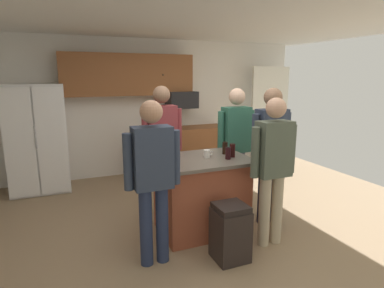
# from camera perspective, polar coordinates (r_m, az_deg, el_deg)

# --- Properties ---
(floor) EXTENTS (7.04, 7.04, 0.00)m
(floor) POSITION_cam_1_polar(r_m,az_deg,el_deg) (4.23, 2.91, -14.82)
(floor) COLOR #937A5B
(floor) RESTS_ON ground
(ceiling) EXTENTS (7.04, 7.04, 0.00)m
(ceiling) POSITION_cam_1_polar(r_m,az_deg,el_deg) (3.84, 3.35, 22.41)
(ceiling) COLOR white
(back_wall) EXTENTS (6.40, 0.10, 2.60)m
(back_wall) POSITION_cam_1_polar(r_m,az_deg,el_deg) (6.44, -7.81, 6.48)
(back_wall) COLOR white
(back_wall) RESTS_ON ground
(french_door_window_panel) EXTENTS (0.90, 0.06, 2.00)m
(french_door_window_panel) POSITION_cam_1_polar(r_m,az_deg,el_deg) (7.23, 13.54, 5.26)
(french_door_window_panel) COLOR white
(french_door_window_panel) RESTS_ON ground
(cabinet_run_upper) EXTENTS (2.40, 0.38, 0.75)m
(cabinet_run_upper) POSITION_cam_1_polar(r_m,az_deg,el_deg) (6.13, -11.18, 11.95)
(cabinet_run_upper) COLOR brown
(cabinet_run_lower) EXTENTS (1.80, 0.63, 0.90)m
(cabinet_run_lower) POSITION_cam_1_polar(r_m,az_deg,el_deg) (6.46, -1.71, -1.05)
(cabinet_run_lower) COLOR brown
(cabinet_run_lower) RESTS_ON ground
(refrigerator) EXTENTS (0.92, 0.76, 1.78)m
(refrigerator) POSITION_cam_1_polar(r_m,az_deg,el_deg) (5.88, -25.76, 0.85)
(refrigerator) COLOR white
(refrigerator) RESTS_ON ground
(microwave_over_range) EXTENTS (0.56, 0.40, 0.32)m
(microwave_over_range) POSITION_cam_1_polar(r_m,az_deg,el_deg) (6.33, -1.83, 7.85)
(microwave_over_range) COLOR black
(kitchen_island) EXTENTS (1.15, 0.87, 0.93)m
(kitchen_island) POSITION_cam_1_polar(r_m,az_deg,el_deg) (4.01, 1.67, -8.90)
(kitchen_island) COLOR #9E4C33
(kitchen_island) RESTS_ON ground
(person_guest_by_door) EXTENTS (0.57, 0.22, 1.68)m
(person_guest_by_door) POSITION_cam_1_polar(r_m,az_deg,el_deg) (3.19, -6.97, -5.08)
(person_guest_by_door) COLOR #232D4C
(person_guest_by_door) RESTS_ON ground
(person_guest_left) EXTENTS (0.57, 0.23, 1.74)m
(person_guest_left) POSITION_cam_1_polar(r_m,az_deg,el_deg) (4.60, 7.76, 0.66)
(person_guest_left) COLOR #4C5166
(person_guest_left) RESTS_ON ground
(person_host_foreground) EXTENTS (0.57, 0.22, 1.68)m
(person_host_foreground) POSITION_cam_1_polar(r_m,az_deg,el_deg) (3.66, 14.20, -3.18)
(person_host_foreground) COLOR tan
(person_host_foreground) RESTS_ON ground
(person_guest_right) EXTENTS (0.57, 0.23, 1.76)m
(person_guest_right) POSITION_cam_1_polar(r_m,az_deg,el_deg) (4.22, 13.76, -0.39)
(person_guest_right) COLOR #232D4C
(person_guest_right) RESTS_ON ground
(person_elder_center) EXTENTS (0.57, 0.23, 1.78)m
(person_elder_center) POSITION_cam_1_polar(r_m,az_deg,el_deg) (4.45, -5.28, 0.68)
(person_elder_center) COLOR tan
(person_elder_center) RESTS_ON ground
(glass_stout_tall) EXTENTS (0.07, 0.07, 0.16)m
(glass_stout_tall) POSITION_cam_1_polar(r_m,az_deg,el_deg) (3.94, 7.18, -1.14)
(glass_stout_tall) COLOR black
(glass_stout_tall) RESTS_ON kitchen_island
(tumbler_amber) EXTENTS (0.06, 0.06, 0.15)m
(tumbler_amber) POSITION_cam_1_polar(r_m,az_deg,el_deg) (3.98, -3.79, -1.07)
(tumbler_amber) COLOR black
(tumbler_amber) RESTS_ON kitchen_island
(glass_dark_ale) EXTENTS (0.07, 0.07, 0.16)m
(glass_dark_ale) POSITION_cam_1_polar(r_m,az_deg,el_deg) (4.08, 5.87, -0.72)
(glass_dark_ale) COLOR black
(glass_dark_ale) RESTS_ON kitchen_island
(glass_short_whisky) EXTENTS (0.07, 0.07, 0.15)m
(glass_short_whisky) POSITION_cam_1_polar(r_m,az_deg,el_deg) (3.84, 6.42, -1.63)
(glass_short_whisky) COLOR black
(glass_short_whisky) RESTS_ON kitchen_island
(mug_ceramic_white) EXTENTS (0.12, 0.08, 0.10)m
(mug_ceramic_white) POSITION_cam_1_polar(r_m,az_deg,el_deg) (3.89, 2.69, -1.73)
(mug_ceramic_white) COLOR white
(mug_ceramic_white) RESTS_ON kitchen_island
(trash_bin) EXTENTS (0.34, 0.34, 0.61)m
(trash_bin) POSITION_cam_1_polar(r_m,az_deg,el_deg) (3.51, 6.80, -15.29)
(trash_bin) COLOR black
(trash_bin) RESTS_ON ground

